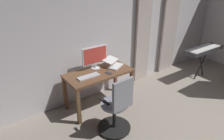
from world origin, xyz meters
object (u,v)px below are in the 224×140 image
at_px(office_chair, 117,108).
at_px(piano_keyboard, 204,50).
at_px(computer_monitor, 95,56).
at_px(computer_keyboard, 89,77).
at_px(desk, 99,77).
at_px(laptop, 113,64).
at_px(cell_phone_by_monitor, 109,73).

distance_m(office_chair, piano_keyboard, 2.93).
height_order(computer_monitor, computer_keyboard, computer_monitor).
relative_size(desk, computer_keyboard, 3.10).
bearing_deg(computer_keyboard, desk, -164.96).
bearing_deg(piano_keyboard, desk, -9.11).
xyz_separation_m(computer_keyboard, piano_keyboard, (-2.97, 0.42, -0.01)).
distance_m(office_chair, computer_monitor, 1.15).
relative_size(office_chair, computer_monitor, 1.91).
height_order(office_chair, laptop, office_chair).
relative_size(computer_monitor, laptop, 1.23).
height_order(desk, computer_keyboard, computer_keyboard).
relative_size(office_chair, piano_keyboard, 0.89).
bearing_deg(cell_phone_by_monitor, piano_keyboard, 158.88).
bearing_deg(laptop, office_chair, 29.99).
height_order(computer_monitor, laptop, computer_monitor).
distance_m(desk, cell_phone_by_monitor, 0.23).
height_order(desk, piano_keyboard, piano_keyboard).
xyz_separation_m(office_chair, laptop, (-0.57, -0.86, 0.31)).
xyz_separation_m(desk, laptop, (-0.38, -0.05, 0.16)).
relative_size(desk, laptop, 2.90).
bearing_deg(piano_keyboard, office_chair, 7.40).
relative_size(computer_keyboard, laptop, 0.94).
bearing_deg(computer_monitor, computer_keyboard, 40.50).
bearing_deg(piano_keyboard, computer_monitor, -13.18).
bearing_deg(cell_phone_by_monitor, office_chair, 50.68).
bearing_deg(piano_keyboard, laptop, -11.97).
distance_m(computer_monitor, piano_keyboard, 2.77).
bearing_deg(laptop, piano_keyboard, 140.37).
distance_m(computer_monitor, cell_phone_by_monitor, 0.43).
height_order(laptop, piano_keyboard, laptop).
height_order(desk, cell_phone_by_monitor, cell_phone_by_monitor).
bearing_deg(cell_phone_by_monitor, computer_monitor, -91.39).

